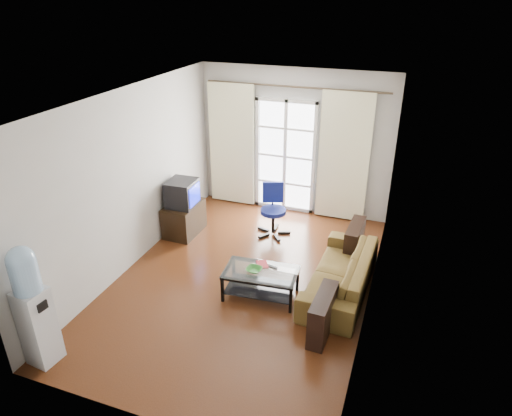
% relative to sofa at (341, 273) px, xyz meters
% --- Properties ---
extents(floor, '(5.20, 5.20, 0.00)m').
position_rel_sofa_xyz_m(floor, '(-1.38, -0.25, -0.29)').
color(floor, '#522913').
rests_on(floor, ground).
extents(ceiling, '(5.20, 5.20, 0.00)m').
position_rel_sofa_xyz_m(ceiling, '(-1.38, -0.25, 2.41)').
color(ceiling, white).
rests_on(ceiling, wall_back).
extents(wall_back, '(3.60, 0.02, 2.70)m').
position_rel_sofa_xyz_m(wall_back, '(-1.38, 2.35, 1.06)').
color(wall_back, '#B4B1AB').
rests_on(wall_back, floor).
extents(wall_front, '(3.60, 0.02, 2.70)m').
position_rel_sofa_xyz_m(wall_front, '(-1.38, -2.85, 1.06)').
color(wall_front, '#B4B1AB').
rests_on(wall_front, floor).
extents(wall_left, '(0.02, 5.20, 2.70)m').
position_rel_sofa_xyz_m(wall_left, '(-3.18, -0.25, 1.06)').
color(wall_left, '#B4B1AB').
rests_on(wall_left, floor).
extents(wall_right, '(0.02, 5.20, 2.70)m').
position_rel_sofa_xyz_m(wall_right, '(0.42, -0.25, 1.06)').
color(wall_right, '#B4B1AB').
rests_on(wall_right, floor).
extents(french_door, '(1.16, 0.06, 2.15)m').
position_rel_sofa_xyz_m(french_door, '(-1.53, 2.30, 0.79)').
color(french_door, white).
rests_on(french_door, wall_back).
extents(curtain_rod, '(3.30, 0.04, 0.04)m').
position_rel_sofa_xyz_m(curtain_rod, '(-1.38, 2.25, 2.09)').
color(curtain_rod, '#4C3F2D').
rests_on(curtain_rod, wall_back).
extents(curtain_left, '(0.90, 0.07, 2.35)m').
position_rel_sofa_xyz_m(curtain_left, '(-2.58, 2.23, 0.91)').
color(curtain_left, '#F0EFC1').
rests_on(curtain_left, curtain_rod).
extents(curtain_right, '(0.90, 0.07, 2.35)m').
position_rel_sofa_xyz_m(curtain_right, '(-0.43, 2.23, 0.91)').
color(curtain_right, '#F0EFC1').
rests_on(curtain_right, curtain_rod).
extents(radiator, '(0.64, 0.12, 0.64)m').
position_rel_sofa_xyz_m(radiator, '(-0.58, 2.25, 0.04)').
color(radiator, gray).
rests_on(radiator, floor).
extents(sofa, '(2.02, 0.92, 0.57)m').
position_rel_sofa_xyz_m(sofa, '(0.00, 0.00, 0.00)').
color(sofa, olive).
rests_on(sofa, floor).
extents(coffee_table, '(1.06, 0.66, 0.41)m').
position_rel_sofa_xyz_m(coffee_table, '(-1.02, -0.53, -0.02)').
color(coffee_table, silver).
rests_on(coffee_table, floor).
extents(bowl, '(0.25, 0.25, 0.05)m').
position_rel_sofa_xyz_m(bowl, '(-1.10, -0.56, 0.15)').
color(bowl, green).
rests_on(bowl, coffee_table).
extents(book, '(0.32, 0.33, 0.02)m').
position_rel_sofa_xyz_m(book, '(-1.12, -0.41, 0.14)').
color(book, '#9E1713').
rests_on(book, coffee_table).
extents(remote, '(0.17, 0.08, 0.02)m').
position_rel_sofa_xyz_m(remote, '(-0.90, -0.38, 0.13)').
color(remote, black).
rests_on(remote, coffee_table).
extents(tv_stand, '(0.51, 0.76, 0.55)m').
position_rel_sofa_xyz_m(tv_stand, '(-2.90, 0.76, -0.01)').
color(tv_stand, black).
rests_on(tv_stand, floor).
extents(crt_tv, '(0.52, 0.51, 0.46)m').
position_rel_sofa_xyz_m(crt_tv, '(-2.89, 0.72, 0.50)').
color(crt_tv, black).
rests_on(crt_tv, tv_stand).
extents(task_chair, '(0.80, 0.80, 0.91)m').
position_rel_sofa_xyz_m(task_chair, '(-1.42, 1.26, -0.02)').
color(task_chair, black).
rests_on(task_chair, floor).
extents(water_cooler, '(0.35, 0.34, 1.52)m').
position_rel_sofa_xyz_m(water_cooler, '(-2.98, -2.54, 0.51)').
color(water_cooler, silver).
rests_on(water_cooler, floor).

